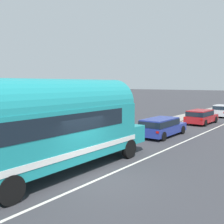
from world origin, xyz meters
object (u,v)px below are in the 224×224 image
object	(u,v)px
car_lead	(161,126)
car_second	(201,116)
painted_bus	(47,123)
car_third	(222,110)

from	to	relation	value
car_lead	car_second	distance (m)	7.95
painted_bus	car_lead	xyz separation A→B (m)	(-0.18, 10.82, -1.51)
painted_bus	car_second	size ratio (longest dim) A/B	2.60
car_second	car_third	xyz separation A→B (m)	(-0.04, 7.59, -0.05)
car_second	painted_bus	bearing A→B (deg)	-90.14
car_second	car_third	distance (m)	7.59
painted_bus	car_second	bearing A→B (deg)	89.86
car_lead	car_third	world-z (taller)	same
painted_bus	car_second	distance (m)	18.84
car_second	car_lead	bearing A→B (deg)	-91.64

